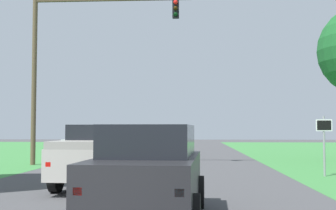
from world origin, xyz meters
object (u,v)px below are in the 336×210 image
at_px(pickup_truck_lead, 104,155).
at_px(crossing_suv_far, 101,144).
at_px(red_suv_near, 150,169).
at_px(keep_moving_sign, 324,137).
at_px(traffic_light, 73,48).

xyz_separation_m(pickup_truck_lead, crossing_suv_far, (-2.53, 11.39, -0.07)).
distance_m(red_suv_near, keep_moving_sign, 9.99).
bearing_deg(crossing_suv_far, keep_moving_sign, -38.58).
height_order(keep_moving_sign, crossing_suv_far, keep_moving_sign).
height_order(red_suv_near, traffic_light, traffic_light).
height_order(red_suv_near, keep_moving_sign, keep_moving_sign).
bearing_deg(red_suv_near, pickup_truck_lead, 111.34).
distance_m(traffic_light, keep_moving_sign, 12.59).
height_order(pickup_truck_lead, traffic_light, traffic_light).
xyz_separation_m(traffic_light, keep_moving_sign, (10.89, -4.58, -4.34)).
bearing_deg(traffic_light, crossing_suv_far, 78.53).
xyz_separation_m(red_suv_near, pickup_truck_lead, (-1.91, 4.89, -0.00)).
distance_m(pickup_truck_lead, keep_moving_sign, 8.33).
relative_size(red_suv_near, keep_moving_sign, 1.99).
bearing_deg(traffic_light, red_suv_near, -67.97).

